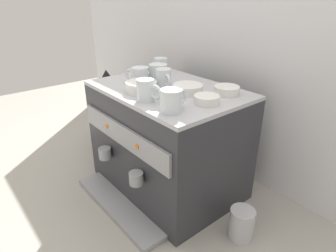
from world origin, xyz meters
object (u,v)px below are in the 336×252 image
ceramic_cup_0 (157,72)px  ceramic_cup_1 (164,78)px  ceramic_bowl_2 (141,87)px  ceramic_bowl_3 (207,100)px  espresso_machine (167,140)px  ceramic_cup_3 (172,100)px  ceramic_cup_2 (139,75)px  ceramic_cup_5 (161,65)px  milk_pitcher (242,223)px  ceramic_bowl_0 (227,90)px  ceramic_cup_4 (147,90)px  coffee_grinder (110,110)px  ceramic_bowl_1 (188,89)px

ceramic_cup_0 → ceramic_cup_1: bearing=-23.8°
ceramic_bowl_2 → ceramic_bowl_3: bearing=21.7°
espresso_machine → ceramic_cup_3: 0.39m
ceramic_cup_2 → ceramic_cup_5: (-0.10, 0.20, -0.00)m
ceramic_cup_0 → milk_pitcher: ceramic_cup_0 is taller
ceramic_bowl_0 → ceramic_bowl_3: size_ratio=1.06×
ceramic_cup_4 → ceramic_cup_1: bearing=120.0°
coffee_grinder → ceramic_cup_4: bearing=-14.8°
ceramic_cup_0 → coffee_grinder: ceramic_cup_0 is taller
ceramic_bowl_3 → ceramic_bowl_2: bearing=-158.3°
ceramic_cup_4 → ceramic_cup_0: bearing=134.3°
ceramic_cup_5 → ceramic_bowl_3: bearing=-18.5°
ceramic_cup_5 → ceramic_cup_2: bearing=-63.5°
ceramic_cup_5 → ceramic_bowl_1: ceramic_cup_5 is taller
ceramic_cup_1 → ceramic_bowl_0: ceramic_cup_1 is taller
ceramic_cup_3 → milk_pitcher: ceramic_cup_3 is taller
ceramic_cup_2 → ceramic_cup_5: same height
ceramic_bowl_3 → ceramic_cup_0: bearing=172.6°
espresso_machine → ceramic_bowl_1: size_ratio=5.40×
ceramic_cup_2 → ceramic_bowl_0: 0.40m
ceramic_bowl_0 → ceramic_bowl_1: bearing=-134.4°
ceramic_cup_2 → milk_pitcher: ceramic_cup_2 is taller
ceramic_cup_0 → ceramic_cup_4: 0.28m
ceramic_cup_4 → ceramic_bowl_2: ceramic_cup_4 is taller
ceramic_cup_0 → ceramic_cup_5: bearing=136.3°
ceramic_cup_0 → ceramic_cup_4: (0.19, -0.20, 0.00)m
ceramic_cup_0 → ceramic_bowl_2: size_ratio=0.83×
ceramic_cup_5 → ceramic_bowl_3: 0.50m
ceramic_bowl_1 → ceramic_cup_2: bearing=-163.2°
ceramic_cup_5 → ceramic_cup_3: bearing=-34.1°
ceramic_cup_4 → milk_pitcher: bearing=24.1°
ceramic_cup_2 → ceramic_bowl_1: (0.24, 0.07, -0.02)m
ceramic_bowl_0 → ceramic_cup_1: bearing=-147.9°
ceramic_cup_2 → ceramic_cup_4: 0.24m
ceramic_cup_0 → ceramic_cup_1: (0.11, -0.05, 0.00)m
ceramic_bowl_3 → milk_pitcher: 0.49m
milk_pitcher → ceramic_cup_1: bearing=-178.3°
ceramic_bowl_0 → ceramic_bowl_2: 0.35m
ceramic_bowl_1 → coffee_grinder: bearing=-178.4°
ceramic_cup_4 → coffee_grinder: ceramic_cup_4 is taller
ceramic_cup_1 → coffee_grinder: 0.62m
ceramic_cup_0 → ceramic_bowl_1: bearing=-4.3°
ceramic_cup_1 → espresso_machine: bearing=17.9°
ceramic_cup_4 → coffee_grinder: (-0.62, 0.16, -0.31)m
ceramic_cup_4 → ceramic_bowl_0: bearing=64.9°
ceramic_cup_1 → ceramic_bowl_1: bearing=14.5°
ceramic_cup_5 → coffee_grinder: bearing=-154.4°
ceramic_cup_2 → milk_pitcher: 0.75m
ceramic_bowl_2 → coffee_grinder: ceramic_bowl_2 is taller
ceramic_cup_1 → ceramic_bowl_1: ceramic_cup_1 is taller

